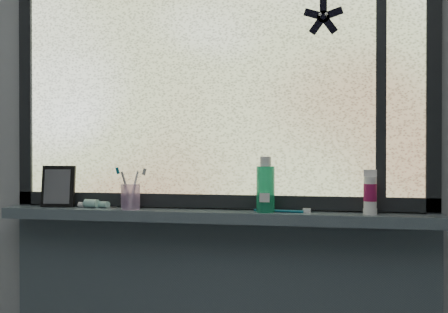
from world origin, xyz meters
TOP-DOWN VIEW (x-y plane):
  - wall_back at (0.00, 1.30)m, footprint 3.00×0.01m
  - windowsill at (0.00, 1.23)m, footprint 1.62×0.14m
  - window_pane at (0.00, 1.28)m, footprint 1.50×0.01m
  - frame_bottom at (0.00, 1.28)m, footprint 1.60×0.03m
  - frame_left at (-0.78, 1.28)m, footprint 0.05×0.03m
  - frame_right at (0.78, 1.28)m, footprint 0.05×0.03m
  - frame_mullion at (0.60, 1.28)m, footprint 0.03×0.03m
  - starfish_sticker at (0.40, 1.27)m, footprint 0.15×0.02m
  - vanity_mirror at (-0.61, 1.23)m, footprint 0.14×0.08m
  - toothpaste_tube at (-0.46, 1.24)m, footprint 0.18×0.09m
  - toothbrush_cup at (-0.31, 1.21)m, footprint 0.09×0.09m
  - toothbrush_lying at (0.24, 1.22)m, footprint 0.22×0.05m
  - mouthwash_bottle at (0.20, 1.22)m, footprint 0.08×0.08m
  - cream_tube at (0.56, 1.22)m, footprint 0.05×0.05m

SIDE VIEW (x-z plane):
  - windowsill at x=0.00m, z-range 0.98..1.02m
  - toothbrush_lying at x=0.24m, z-range 1.02..1.03m
  - toothpaste_tube at x=-0.46m, z-range 1.02..1.05m
  - frame_bottom at x=0.00m, z-range 1.02..1.07m
  - toothbrush_cup at x=-0.31m, z-range 1.02..1.11m
  - vanity_mirror at x=-0.61m, z-range 1.02..1.18m
  - cream_tube at x=0.56m, z-range 1.05..1.16m
  - mouthwash_bottle at x=0.20m, z-range 1.04..1.20m
  - wall_back at x=0.00m, z-range 0.00..2.50m
  - frame_left at x=-0.78m, z-range 0.98..2.08m
  - frame_right at x=0.78m, z-range 0.98..2.08m
  - window_pane at x=0.00m, z-range 1.03..2.03m
  - frame_mullion at x=0.60m, z-range 1.03..2.03m
  - starfish_sticker at x=0.40m, z-range 1.65..1.79m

